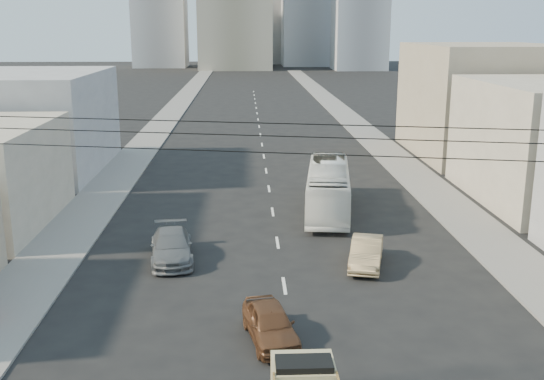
{
  "coord_description": "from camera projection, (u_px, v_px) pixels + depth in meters",
  "views": [
    {
      "loc": [
        -1.74,
        -13.01,
        11.48
      ],
      "look_at": [
        -0.39,
        18.02,
        3.5
      ],
      "focal_mm": 42.0,
      "sensor_mm": 36.0,
      "label": 1
    }
  ],
  "objects": [
    {
      "name": "bldg_left_far",
      "position": [
        25.0,
        122.0,
        51.44
      ],
      "size": [
        12.0,
        16.0,
        8.0
      ],
      "primitive_type": "cube",
      "color": "#949496",
      "rests_on": "ground"
    },
    {
      "name": "city_bus",
      "position": [
        328.0,
        188.0,
        40.53
      ],
      "size": [
        3.98,
        11.13,
        3.03
      ],
      "primitive_type": "imported",
      "rotation": [
        0.0,
        0.0,
        -0.13
      ],
      "color": "white",
      "rests_on": "ground"
    },
    {
      "name": "overhead_wires",
      "position": [
        320.0,
        139.0,
        14.74
      ],
      "size": [
        23.01,
        5.02,
        0.72
      ],
      "color": "black",
      "rests_on": "ground"
    },
    {
      "name": "sedan_tan",
      "position": [
        366.0,
        252.0,
        31.36
      ],
      "size": [
        2.46,
        4.45,
        1.39
      ],
      "primitive_type": "imported",
      "rotation": [
        0.0,
        0.0,
        -0.25
      ],
      "color": "#A1865E",
      "rests_on": "ground"
    },
    {
      "name": "sedan_brown",
      "position": [
        270.0,
        323.0,
        23.86
      ],
      "size": [
        2.37,
        4.27,
        1.37
      ],
      "primitive_type": "imported",
      "rotation": [
        0.0,
        0.0,
        0.2
      ],
      "color": "brown",
      "rests_on": "ground"
    },
    {
      "name": "midrise_nw",
      "position": [
        160.0,
        7.0,
        184.36
      ],
      "size": [
        15.0,
        15.0,
        34.0
      ],
      "primitive_type": "cube",
      "color": "gray",
      "rests_on": "ground"
    },
    {
      "name": "lane_dashes",
      "position": [
        261.0,
        139.0,
        66.81
      ],
      "size": [
        0.15,
        104.0,
        0.01
      ],
      "color": "silver",
      "rests_on": "ground"
    },
    {
      "name": "sidewalk_right",
      "position": [
        347.0,
        116.0,
        83.74
      ],
      "size": [
        3.5,
        180.0,
        0.12
      ],
      "primitive_type": "cube",
      "color": "slate",
      "rests_on": "ground"
    },
    {
      "name": "midrise_east",
      "position": [
        360.0,
        17.0,
        172.96
      ],
      "size": [
        14.0,
        14.0,
        28.0
      ],
      "primitive_type": "cube",
      "color": "gray",
      "rests_on": "ground"
    },
    {
      "name": "sedan_grey",
      "position": [
        172.0,
        246.0,
        32.14
      ],
      "size": [
        2.65,
        5.25,
        1.46
      ],
      "primitive_type": "imported",
      "rotation": [
        0.0,
        0.0,
        0.12
      ],
      "color": "slate",
      "rests_on": "ground"
    },
    {
      "name": "sidewalk_left",
      "position": [
        168.0,
        117.0,
        82.75
      ],
      "size": [
        3.5,
        180.0,
        0.12
      ],
      "primitive_type": "cube",
      "color": "slate",
      "rests_on": "ground"
    },
    {
      "name": "bldg_right_far",
      "position": [
        484.0,
        101.0,
        57.7
      ],
      "size": [
        12.0,
        16.0,
        10.0
      ],
      "primitive_type": "cube",
      "color": "tan",
      "rests_on": "ground"
    }
  ]
}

